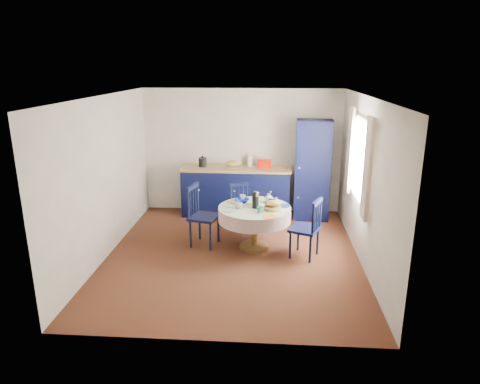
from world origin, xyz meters
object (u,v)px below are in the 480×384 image
object	(u,v)px
mug_b	(260,210)
mug_d	(243,198)
mug_a	(239,205)
chair_far	(241,207)
cobalt_bowl	(242,201)
dining_table	(255,214)
kitchen_counter	(236,190)
mug_c	(272,201)
pantry_cabinet	(313,170)
chair_right	(307,228)
chair_left	(202,215)

from	to	relation	value
mug_b	mug_d	world-z (taller)	mug_b
mug_b	mug_a	bearing A→B (deg)	151.16
chair_far	cobalt_bowl	world-z (taller)	chair_far
mug_a	mug_b	size ratio (longest dim) A/B	1.22
mug_d	dining_table	bearing A→B (deg)	-57.56
kitchen_counter	dining_table	distance (m)	1.72
kitchen_counter	cobalt_bowl	size ratio (longest dim) A/B	9.01
kitchen_counter	mug_c	bearing A→B (deg)	-62.68
chair_far	mug_a	bearing A→B (deg)	-109.15
cobalt_bowl	mug_b	bearing A→B (deg)	-57.76
dining_table	mug_b	distance (m)	0.33
pantry_cabinet	kitchen_counter	bearing A→B (deg)	179.52
chair_right	chair_left	bearing A→B (deg)	-78.17
kitchen_counter	cobalt_bowl	distance (m)	1.46
dining_table	chair_far	world-z (taller)	dining_table
dining_table	mug_c	size ratio (longest dim) A/B	9.48
chair_right	mug_b	size ratio (longest dim) A/B	9.25
chair_right	mug_a	world-z (taller)	chair_right
pantry_cabinet	mug_c	world-z (taller)	pantry_cabinet
kitchen_counter	mug_d	size ratio (longest dim) A/B	21.56
chair_right	mug_a	size ratio (longest dim) A/B	7.61
mug_b	cobalt_bowl	size ratio (longest dim) A/B	0.43
mug_a	cobalt_bowl	world-z (taller)	mug_a
cobalt_bowl	chair_left	bearing A→B (deg)	-167.33
chair_far	kitchen_counter	bearing A→B (deg)	79.93
dining_table	cobalt_bowl	world-z (taller)	dining_table
mug_d	cobalt_bowl	xyz separation A→B (m)	(-0.01, -0.12, -0.02)
chair_far	mug_d	bearing A→B (deg)	-103.18
cobalt_bowl	chair_far	bearing A→B (deg)	95.32
pantry_cabinet	mug_d	distance (m)	1.76
mug_a	cobalt_bowl	bearing A→B (deg)	84.17
chair_left	mug_a	xyz separation A→B (m)	(0.63, -0.16, 0.24)
pantry_cabinet	chair_far	size ratio (longest dim) A/B	2.28
dining_table	mug_d	xyz separation A→B (m)	(-0.23, 0.35, 0.17)
mug_b	kitchen_counter	bearing A→B (deg)	105.30
chair_far	dining_table	bearing A→B (deg)	-91.63
kitchen_counter	chair_far	size ratio (longest dim) A/B	2.59
kitchen_counter	chair_far	world-z (taller)	kitchen_counter
chair_far	mug_d	size ratio (longest dim) A/B	8.34
dining_table	cobalt_bowl	bearing A→B (deg)	134.88
chair_left	mug_d	distance (m)	0.76
kitchen_counter	mug_d	xyz separation A→B (m)	(0.22, -1.30, 0.26)
mug_c	cobalt_bowl	bearing A→B (deg)	178.27
pantry_cabinet	mug_a	xyz separation A→B (m)	(-1.32, -1.63, -0.21)
chair_left	cobalt_bowl	bearing A→B (deg)	-62.82
cobalt_bowl	dining_table	bearing A→B (deg)	-45.12
kitchen_counter	pantry_cabinet	world-z (taller)	pantry_cabinet
kitchen_counter	mug_a	size ratio (longest dim) A/B	17.28
pantry_cabinet	mug_b	world-z (taller)	pantry_cabinet
chair_left	mug_d	xyz separation A→B (m)	(0.67, 0.27, 0.24)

